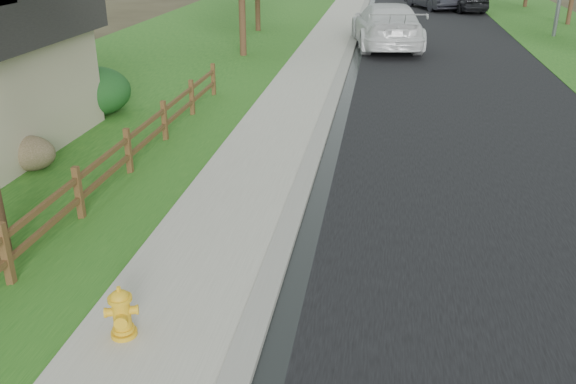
# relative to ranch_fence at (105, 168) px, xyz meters

# --- Properties ---
(road) EXTENTS (8.00, 90.00, 0.02)m
(road) POSITION_rel_ranch_fence_xyz_m (8.20, 28.60, -0.61)
(road) COLOR black
(road) RESTS_ON ground
(curb) EXTENTS (0.40, 90.00, 0.12)m
(curb) POSITION_rel_ranch_fence_xyz_m (4.00, 28.60, -0.56)
(curb) COLOR gray
(curb) RESTS_ON ground
(wet_gutter) EXTENTS (0.50, 90.00, 0.00)m
(wet_gutter) POSITION_rel_ranch_fence_xyz_m (4.35, 28.60, -0.60)
(wet_gutter) COLOR black
(wet_gutter) RESTS_ON road
(sidewalk) EXTENTS (2.20, 90.00, 0.10)m
(sidewalk) POSITION_rel_ranch_fence_xyz_m (2.70, 28.60, -0.57)
(sidewalk) COLOR #9E998A
(sidewalk) RESTS_ON ground
(grass_strip) EXTENTS (1.60, 90.00, 0.06)m
(grass_strip) POSITION_rel_ranch_fence_xyz_m (0.80, 28.60, -0.59)
(grass_strip) COLOR #1E5217
(grass_strip) RESTS_ON ground
(lawn_near) EXTENTS (9.00, 90.00, 0.04)m
(lawn_near) POSITION_rel_ranch_fence_xyz_m (-4.40, 28.60, -0.60)
(lawn_near) COLOR #1E5217
(lawn_near) RESTS_ON ground
(verge_far) EXTENTS (6.00, 90.00, 0.04)m
(verge_far) POSITION_rel_ranch_fence_xyz_m (15.10, 28.60, -0.60)
(verge_far) COLOR #1E5217
(verge_far) RESTS_ON ground
(ranch_fence) EXTENTS (0.12, 16.92, 1.10)m
(ranch_fence) POSITION_rel_ranch_fence_xyz_m (0.00, 0.00, 0.00)
(ranch_fence) COLOR #493018
(ranch_fence) RESTS_ON ground
(fire_hydrant) EXTENTS (0.50, 0.41, 0.76)m
(fire_hydrant) POSITION_rel_ranch_fence_xyz_m (2.31, -4.66, -0.17)
(fire_hydrant) COLOR yellow
(fire_hydrant) RESTS_ON sidewalk
(white_suv) EXTENTS (3.79, 7.36, 2.04)m
(white_suv) POSITION_rel_ranch_fence_xyz_m (5.60, 18.51, 0.42)
(white_suv) COLOR silver
(white_suv) RESTS_ON road
(boulder) EXTENTS (1.48, 1.32, 0.82)m
(boulder) POSITION_rel_ranch_fence_xyz_m (-2.40, 1.13, -0.21)
(boulder) COLOR brown
(boulder) RESTS_ON ground
(shrub_d) EXTENTS (2.28, 2.28, 1.44)m
(shrub_d) POSITION_rel_ranch_fence_xyz_m (-2.90, 5.72, 0.10)
(shrub_d) COLOR #1B4A1A
(shrub_d) RESTS_ON ground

